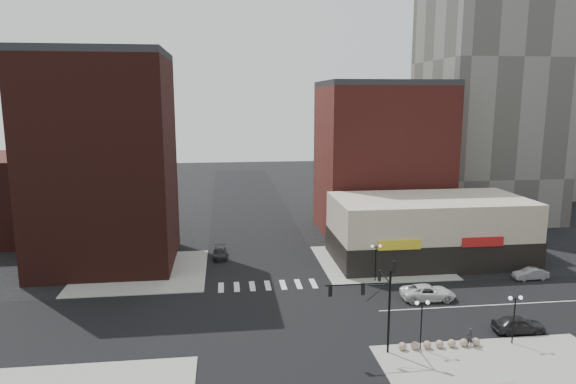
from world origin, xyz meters
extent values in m
plane|color=black|center=(0.00, 0.00, 0.00)|extent=(240.00, 240.00, 0.00)
cube|color=black|center=(0.00, 0.00, 0.01)|extent=(200.00, 14.00, 0.02)
cube|color=black|center=(0.00, 0.00, 0.01)|extent=(14.00, 200.00, 0.02)
cube|color=gray|center=(-14.50, 14.50, 0.06)|extent=(15.00, 15.00, 0.12)
cube|color=gray|center=(14.50, 14.50, 0.06)|extent=(15.00, 15.00, 0.12)
cube|color=#361511|center=(-19.00, 18.50, 12.50)|extent=(16.00, 15.00, 25.00)
cube|color=#361511|center=(-32.00, 34.00, 6.00)|extent=(20.00, 18.00, 12.00)
cube|color=maroon|center=(19.00, 29.50, 11.00)|extent=(18.00, 15.00, 22.00)
cube|color=beige|center=(21.00, 15.00, 4.00)|extent=(24.00, 12.00, 8.00)
cube|color=black|center=(21.00, 15.00, 1.70)|extent=(24.20, 12.20, 3.40)
cylinder|color=black|center=(8.20, -8.20, 3.50)|extent=(0.18, 0.18, 7.00)
cylinder|color=black|center=(5.60, -8.20, 6.00)|extent=(5.20, 0.11, 0.11)
cylinder|color=black|center=(7.20, -8.20, 5.30)|extent=(1.72, 0.06, 1.46)
cylinder|color=black|center=(8.20, -6.70, 6.00)|extent=(0.11, 3.00, 0.11)
cube|color=black|center=(3.40, -8.20, 5.60)|extent=(0.28, 0.18, 0.95)
sphere|color=red|center=(3.40, -8.20, 5.90)|extent=(0.16, 0.16, 0.16)
cube|color=black|center=(6.00, -8.20, 5.60)|extent=(0.28, 0.18, 0.95)
sphere|color=red|center=(6.00, -8.20, 5.90)|extent=(0.16, 0.16, 0.16)
cube|color=black|center=(8.20, -5.40, 5.60)|extent=(0.18, 0.28, 0.95)
sphere|color=red|center=(8.20, -5.40, 5.90)|extent=(0.16, 0.16, 0.16)
cube|color=black|center=(8.45, -8.20, 7.30)|extent=(0.28, 0.18, 0.95)
sphere|color=red|center=(8.45, -8.20, 7.60)|extent=(0.16, 0.16, 0.16)
cylinder|color=black|center=(11.00, -8.00, 2.12)|extent=(0.11, 0.11, 4.00)
cylinder|color=black|center=(11.00, -8.00, 4.02)|extent=(0.90, 0.06, 0.06)
sphere|color=white|center=(10.55, -8.00, 4.12)|extent=(0.32, 0.32, 0.32)
sphere|color=white|center=(11.45, -8.00, 4.12)|extent=(0.32, 0.32, 0.32)
cylinder|color=black|center=(19.00, -8.00, 2.12)|extent=(0.11, 0.11, 4.00)
cylinder|color=black|center=(19.00, -8.00, 4.02)|extent=(0.90, 0.06, 0.06)
sphere|color=white|center=(18.55, -8.00, 4.12)|extent=(0.32, 0.32, 0.32)
sphere|color=white|center=(19.45, -8.00, 4.12)|extent=(0.32, 0.32, 0.32)
cylinder|color=black|center=(12.00, 8.00, 2.12)|extent=(0.11, 0.11, 4.00)
cylinder|color=black|center=(12.00, 8.00, 4.02)|extent=(0.90, 0.06, 0.06)
sphere|color=white|center=(11.55, 8.00, 4.12)|extent=(0.32, 0.32, 0.32)
sphere|color=white|center=(12.45, 8.00, 4.12)|extent=(0.32, 0.32, 0.32)
sphere|color=gray|center=(9.50, -8.00, 0.45)|extent=(0.65, 0.65, 0.65)
sphere|color=gray|center=(10.55, -8.00, 0.45)|extent=(0.65, 0.65, 0.65)
sphere|color=gray|center=(11.60, -8.00, 0.45)|extent=(0.65, 0.65, 0.65)
sphere|color=gray|center=(12.65, -8.00, 0.45)|extent=(0.65, 0.65, 0.65)
sphere|color=gray|center=(13.70, -8.00, 0.45)|extent=(0.65, 0.65, 0.65)
sphere|color=gray|center=(14.75, -8.00, 0.45)|extent=(0.65, 0.65, 0.65)
sphere|color=gray|center=(15.80, -8.00, 0.45)|extent=(0.65, 0.65, 0.65)
imported|color=silver|center=(15.79, 2.21, 0.77)|extent=(5.64, 2.79, 1.54)
imported|color=black|center=(20.73, -6.00, 0.76)|extent=(4.55, 2.02, 1.52)
imported|color=gray|center=(29.70, 6.48, 0.65)|extent=(3.98, 1.51, 1.30)
imported|color=black|center=(-5.36, 18.98, 0.62)|extent=(1.76, 4.29, 1.24)
imported|color=#28242A|center=(15.22, -8.00, 0.92)|extent=(0.66, 0.52, 1.59)
camera|label=1|loc=(-4.56, -45.24, 20.30)|focal=32.00mm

